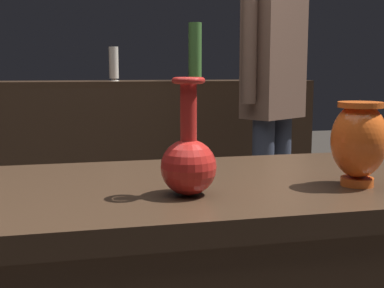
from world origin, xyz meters
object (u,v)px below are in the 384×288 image
(vase_centerpiece, at_px, (189,160))
(shelf_vase_right, at_px, (195,53))
(vase_tall_behind, at_px, (359,140))
(visitor_near_right, at_px, (273,86))
(shelf_vase_center, at_px, (114,64))

(vase_centerpiece, relative_size, shelf_vase_right, 0.67)
(vase_tall_behind, xyz_separation_m, visitor_near_right, (0.36, 1.39, 0.08))
(visitor_near_right, bearing_deg, vase_centerpiece, 28.89)
(shelf_vase_center, bearing_deg, vase_tall_behind, -81.38)
(shelf_vase_right, relative_size, visitor_near_right, 0.22)
(vase_tall_behind, distance_m, shelf_vase_center, 2.36)
(vase_centerpiece, xyz_separation_m, vase_tall_behind, (0.40, -0.00, 0.03))
(visitor_near_right, bearing_deg, vase_tall_behind, 43.03)
(vase_centerpiece, relative_size, vase_tall_behind, 1.29)
(shelf_vase_center, height_order, visitor_near_right, visitor_near_right)
(vase_tall_behind, bearing_deg, shelf_vase_center, 98.62)
(shelf_vase_center, bearing_deg, shelf_vase_right, -7.33)
(vase_centerpiece, xyz_separation_m, visitor_near_right, (0.75, 1.38, 0.11))
(shelf_vase_right, bearing_deg, visitor_near_right, -77.69)
(vase_tall_behind, bearing_deg, visitor_near_right, 75.50)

